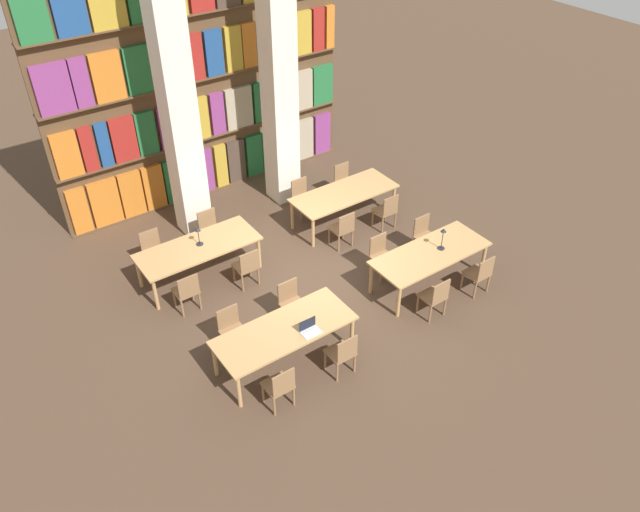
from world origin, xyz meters
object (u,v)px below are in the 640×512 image
object	(u,v)px
chair_5	(381,255)
laptop	(310,330)
chair_6	(480,273)
chair_8	(187,291)
chair_2	(342,353)
chair_12	(343,228)
chair_3	(291,302)
chair_4	(435,296)
chair_13	(302,196)
reading_table_3	(344,195)
chair_7	(424,235)
chair_9	(153,250)
chair_14	(386,210)
reading_table_1	(430,255)
chair_11	(210,229)
chair_15	(344,181)
reading_table_2	(198,249)
chair_0	(280,386)
desk_lamp_1	(198,233)
desk_lamp_0	(443,235)
chair_1	(232,329)
pillar_left	(177,100)
pillar_center	(278,74)
chair_10	(247,266)

from	to	relation	value
chair_5	laptop	bearing A→B (deg)	25.51
chair_6	chair_8	xyz separation A→B (m)	(-4.78, 2.74, 0.00)
chair_2	chair_12	world-z (taller)	same
chair_3	chair_4	bearing A→B (deg)	148.12
chair_5	chair_13	distance (m)	2.69
chair_8	reading_table_3	distance (m)	4.22
chair_5	chair_2	bearing A→B (deg)	37.27
chair_7	chair_13	bearing A→B (deg)	-65.36
chair_2	chair_4	xyz separation A→B (m)	(2.22, 0.15, 0.00)
chair_3	chair_9	distance (m)	3.22
chair_13	chair_14	bearing A→B (deg)	127.81
reading_table_1	chair_11	distance (m)	4.57
chair_3	chair_12	distance (m)	2.51
chair_9	chair_12	distance (m)	3.88
chair_5	chair_8	bearing A→B (deg)	-18.42
chair_15	chair_8	bearing A→B (deg)	17.44
reading_table_2	chair_0	bearing A→B (deg)	-96.90
chair_4	chair_5	xyz separation A→B (m)	(0.00, 1.53, 0.00)
chair_9	desk_lamp_1	xyz separation A→B (m)	(0.70, -0.73, 0.55)
chair_11	desk_lamp_0	bearing A→B (deg)	131.90
chair_1	reading_table_2	world-z (taller)	chair_1
reading_table_1	chair_12	bearing A→B (deg)	108.53
pillar_left	chair_12	bearing A→B (deg)	-47.25
chair_5	reading_table_2	size ratio (longest dim) A/B	0.36
chair_12	chair_9	bearing A→B (deg)	155.98
chair_1	chair_11	xyz separation A→B (m)	(1.07, 2.89, 0.00)
chair_7	laptop	bearing A→B (deg)	18.13
pillar_center	chair_2	xyz separation A→B (m)	(-2.21, -5.29, -2.53)
chair_0	chair_3	world-z (taller)	same
chair_0	chair_5	world-z (taller)	same
pillar_left	chair_1	size ratio (longest dim) A/B	6.93
chair_10	chair_1	bearing A→B (deg)	-128.29
chair_10	chair_13	size ratio (longest dim) A/B	1.00
chair_12	pillar_center	bearing A→B (deg)	88.45
laptop	chair_14	distance (m)	4.36
chair_2	chair_14	size ratio (longest dim) A/B	1.00
chair_1	chair_15	distance (m)	5.36
chair_7	chair_1	bearing A→B (deg)	1.92
chair_1	chair_4	size ratio (longest dim) A/B	1.00
chair_0	reading_table_3	bearing A→B (deg)	42.41
pillar_left	chair_2	xyz separation A→B (m)	(0.12, -5.29, -2.53)
chair_6	chair_10	size ratio (longest dim) A/B	1.00
chair_10	chair_13	xyz separation A→B (m)	(2.28, 1.49, 0.00)
reading_table_1	chair_0	bearing A→B (deg)	-167.03
reading_table_2	chair_10	size ratio (longest dim) A/B	2.75
chair_5	chair_12	world-z (taller)	same
desk_lamp_0	chair_12	size ratio (longest dim) A/B	0.54
chair_4	chair_9	bearing A→B (deg)	130.29
reading_table_3	chair_10	bearing A→B (deg)	-165.96
laptop	reading_table_1	world-z (taller)	laptop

